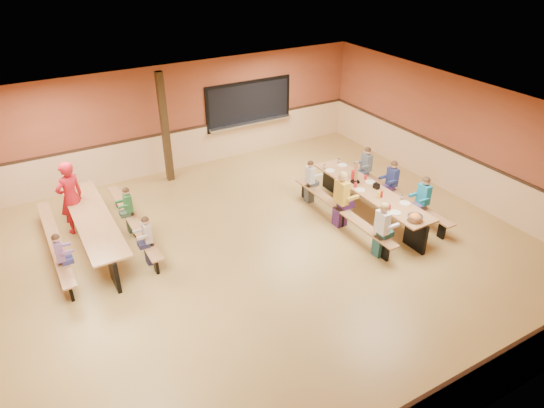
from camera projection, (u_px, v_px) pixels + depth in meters
ground at (251, 258)px, 10.30m from camera, size 12.00×12.00×0.00m
room_envelope at (250, 231)px, 9.96m from camera, size 12.04×10.04×3.02m
kitchen_pass_through at (249, 106)px, 14.41m from camera, size 2.78×0.28×1.38m
structural_post at (165, 128)px, 12.77m from camera, size 0.18×0.18×3.00m
cafeteria_table_main at (370, 197)px, 11.52m from camera, size 1.91×3.70×0.74m
cafeteria_table_second at (94, 226)px, 10.43m from camera, size 1.91×3.70×0.74m
seated_child_white_left at (381, 230)px, 10.10m from camera, size 0.39×0.32×1.25m
seated_adult_yellow at (341, 199)px, 11.12m from camera, size 0.44×0.36×1.36m
seated_child_grey_left at (310, 182)px, 12.15m from camera, size 0.33×0.27×1.13m
seated_child_teal_right at (423, 201)px, 11.18m from camera, size 0.38×0.31×1.23m
seated_child_navy_right at (392, 184)px, 11.97m from camera, size 0.36×0.30×1.20m
seated_child_char_right at (366, 169)px, 12.71m from camera, size 0.36×0.29×1.19m
seated_child_purple_sec at (61, 259)px, 9.33m from camera, size 0.32×0.26×1.11m
seated_child_green_sec at (129, 210)px, 10.94m from camera, size 0.32×0.27×1.12m
seated_child_tan_sec at (148, 241)px, 9.89m from camera, size 0.32×0.26×1.11m
standing_woman at (71, 197)px, 10.81m from camera, size 0.75×0.64×1.74m
punch_pitcher at (354, 175)px, 11.83m from camera, size 0.16×0.16×0.22m
chip_bowl at (415, 218)px, 10.17m from camera, size 0.32×0.32×0.15m
napkin_dispenser at (376, 186)px, 11.43m from camera, size 0.10×0.14×0.13m
condiment_mustard at (379, 195)px, 11.00m from camera, size 0.06×0.06×0.17m
condiment_ketchup at (382, 194)px, 11.03m from camera, size 0.06×0.06×0.17m
table_paddle at (356, 178)px, 11.65m from camera, size 0.16×0.16×0.56m
place_settings at (371, 187)px, 11.39m from camera, size 0.65×3.30×0.11m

